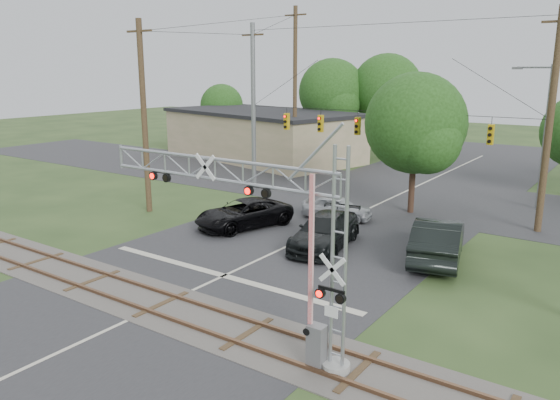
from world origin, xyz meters
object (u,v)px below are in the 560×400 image
Objects in this scene: pickup_black at (244,214)px; streetlight at (542,130)px; crossing_gantry at (257,223)px; commercial_building at (261,134)px; car_dark at (325,231)px; traffic_signal_span at (392,118)px; sedan_silver at (337,207)px.

pickup_black is 0.63× the size of streetlight.
crossing_gantry is 37.27m from commercial_building.
car_dark is 0.26× the size of commercial_building.
sedan_silver is (-1.40, -3.91, -4.93)m from traffic_signal_span.
streetlight reaches higher than commercial_building.
commercial_building is at bearing 35.98° from sedan_silver.
sedan_silver is at bearing -28.99° from commercial_building.
streetlight is at bearing 53.92° from car_dark.
car_dark is at bearing 108.46° from crossing_gantry.
traffic_signal_span is at bearing 101.74° from crossing_gantry.
sedan_silver is (-5.22, 14.44, -3.32)m from crossing_gantry.
traffic_signal_span is 10.01m from car_dark.
pickup_black is 5.41m from car_dark.
car_dark is 5.25m from sedan_silver.
crossing_gantry is 23.86m from streetlight.
car_dark is at bearing -33.58° from commercial_building.
streetlight is (6.84, 13.97, 4.08)m from car_dark.
commercial_building reaches higher than pickup_black.
crossing_gantry is at bearing -171.78° from sedan_silver.
traffic_signal_span reaches higher than streetlight.
car_dark is (-3.20, 9.59, -3.20)m from crossing_gantry.
commercial_building is (-18.97, 20.32, 1.49)m from car_dark.
commercial_building is at bearing 126.55° from crossing_gantry.
crossing_gantry is 1.06× the size of streetlight.
traffic_signal_span is 4.82× the size of sedan_silver.
pickup_black is at bearing 130.49° from crossing_gantry.
pickup_black is 24.09m from commercial_building.
commercial_building is 2.44× the size of streetlight.
car_dark is at bearing -86.00° from traffic_signal_span.
sedan_silver is 13.39m from streetlight.
traffic_signal_span is at bearing 84.02° from car_dark.
traffic_signal_span is 3.54× the size of pickup_black.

